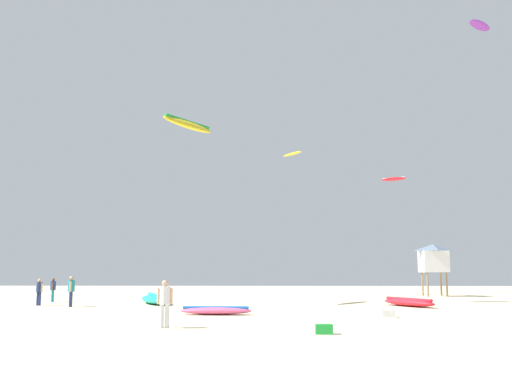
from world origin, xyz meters
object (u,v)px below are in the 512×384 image
kite_grounded_near (155,299)px  kite_aloft_4 (394,179)px  kite_aloft_2 (480,25)px  kite_aloft_6 (292,154)px  kite_grounded_far (409,302)px  gear_bag (324,329)px  cooler_box (388,314)px  person_midground (53,288)px  person_foreground (165,300)px  person_left (71,289)px  kite_grounded_mid (216,311)px  person_right (39,290)px  lifeguard_tower (433,258)px  kite_aloft_3 (188,124)px

kite_grounded_near → kite_aloft_4: size_ratio=2.26×
kite_aloft_2 → kite_aloft_6: bearing=-170.4°
kite_grounded_far → kite_aloft_6: size_ratio=1.76×
gear_bag → cooler_box: bearing=62.5°
gear_bag → kite_grounded_far: bearing=66.3°
kite_grounded_far → kite_aloft_4: (3.88, 19.99, 10.44)m
person_midground → kite_aloft_6: kite_aloft_6 is taller
kite_aloft_4 → gear_bag: bearing=-106.5°
kite_aloft_2 → kite_aloft_6: (-18.28, -3.10, -13.18)m
person_midground → kite_grounded_far: bearing=-20.5°
kite_aloft_4 → kite_aloft_2: bearing=-8.8°
kite_grounded_far → cooler_box: size_ratio=7.48×
person_foreground → kite_grounded_far: bearing=124.8°
person_midground → person_left: size_ratio=0.90×
person_foreground → kite_grounded_mid: person_foreground is taller
person_right → kite_grounded_mid: size_ratio=0.46×
lifeguard_tower → kite_aloft_4: bearing=100.8°
kite_grounded_mid → cooler_box: bearing=-8.4°
kite_aloft_3 → cooler_box: bearing=-43.2°
person_left → kite_aloft_6: bearing=41.2°
gear_bag → kite_aloft_6: 32.08m
person_left → kite_aloft_2: 44.46m
person_left → kite_grounded_mid: bearing=-41.6°
lifeguard_tower → kite_grounded_far: bearing=-112.2°
gear_bag → kite_aloft_3: (-7.05, 16.54, 11.31)m
cooler_box → person_right: bearing=157.6°
person_right → kite_aloft_3: bearing=-49.7°
person_foreground → kite_grounded_far: size_ratio=0.41×
person_left → kite_aloft_3: (6.05, 3.22, 10.45)m
person_right → kite_grounded_far: size_ratio=0.37×
lifeguard_tower → kite_aloft_3: size_ratio=0.94×
kite_grounded_near → cooler_box: size_ratio=9.55×
kite_grounded_far → kite_aloft_4: bearing=79.0°
person_foreground → person_right: person_foreground is taller
kite_aloft_4 → person_left: bearing=-138.1°
person_right → kite_aloft_3: (8.35, 2.09, 10.55)m
gear_bag → person_foreground: bearing=162.1°
person_midground → kite_grounded_far: (22.29, -4.17, -0.67)m
kite_aloft_3 → kite_grounded_far: bearing=-10.3°
person_right → gear_bag: 21.14m
person_left → kite_grounded_far: 19.35m
person_left → cooler_box: 17.88m
gear_bag → kite_aloft_2: bearing=60.5°
cooler_box → gear_bag: (-3.47, -6.67, 0.00)m
person_midground → kite_aloft_2: size_ratio=0.48×
person_right → kite_grounded_far: (21.62, -0.32, -0.68)m
person_midground → kite_grounded_near: bearing=-25.2°
kite_grounded_mid → gear_bag: (4.30, -7.81, -0.03)m
cooler_box → kite_aloft_4: bearing=76.4°
kite_grounded_mid → gear_bag: 8.92m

